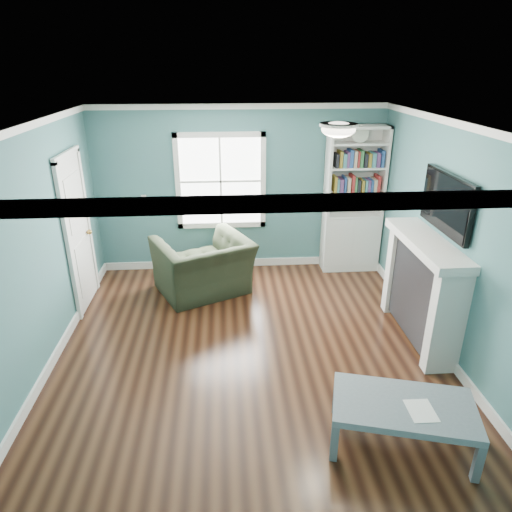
{
  "coord_description": "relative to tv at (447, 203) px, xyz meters",
  "views": [
    {
      "loc": [
        -0.26,
        -4.49,
        3.16
      ],
      "look_at": [
        0.1,
        0.4,
        1.07
      ],
      "focal_mm": 32.0,
      "sensor_mm": 36.0,
      "label": 1
    }
  ],
  "objects": [
    {
      "name": "floor",
      "position": [
        -2.2,
        -0.2,
        -1.72
      ],
      "size": [
        5.0,
        5.0,
        0.0
      ],
      "primitive_type": "plane",
      "color": "black",
      "rests_on": "ground"
    },
    {
      "name": "room_walls",
      "position": [
        -2.2,
        -0.2,
        -0.14
      ],
      "size": [
        5.0,
        5.0,
        5.0
      ],
      "color": "#3F7977",
      "rests_on": "ground"
    },
    {
      "name": "trim",
      "position": [
        -2.2,
        -0.2,
        -0.49
      ],
      "size": [
        4.5,
        5.0,
        2.6
      ],
      "color": "white",
      "rests_on": "ground"
    },
    {
      "name": "window",
      "position": [
        -2.5,
        2.29,
        -0.27
      ],
      "size": [
        1.4,
        0.06,
        1.5
      ],
      "color": "white",
      "rests_on": "room_walls"
    },
    {
      "name": "bookshelf",
      "position": [
        -0.43,
        2.1,
        -0.8
      ],
      "size": [
        0.9,
        0.35,
        2.31
      ],
      "color": "silver",
      "rests_on": "ground"
    },
    {
      "name": "fireplace",
      "position": [
        -0.12,
        0.0,
        -1.09
      ],
      "size": [
        0.44,
        1.58,
        1.3
      ],
      "color": "black",
      "rests_on": "ground"
    },
    {
      "name": "tv",
      "position": [
        0.0,
        0.0,
        0.0
      ],
      "size": [
        0.06,
        1.1,
        0.65
      ],
      "primitive_type": "cube",
      "color": "black",
      "rests_on": "fireplace"
    },
    {
      "name": "door",
      "position": [
        -4.42,
        1.2,
        -0.65
      ],
      "size": [
        0.12,
        0.98,
        2.17
      ],
      "color": "silver",
      "rests_on": "ground"
    },
    {
      "name": "ceiling_fixture",
      "position": [
        -1.3,
        -0.1,
        0.82
      ],
      "size": [
        0.38,
        0.38,
        0.15
      ],
      "color": "white",
      "rests_on": "room_walls"
    },
    {
      "name": "light_switch",
      "position": [
        -3.7,
        2.28,
        -0.52
      ],
      "size": [
        0.08,
        0.01,
        0.12
      ],
      "primitive_type": "cube",
      "color": "white",
      "rests_on": "room_walls"
    },
    {
      "name": "recliner",
      "position": [
        -2.79,
        1.4,
        -1.17
      ],
      "size": [
        1.49,
        1.28,
        1.1
      ],
      "primitive_type": "imported",
      "rotation": [
        0.0,
        0.0,
        -2.7
      ],
      "color": "black",
      "rests_on": "ground"
    },
    {
      "name": "coffee_table",
      "position": [
        -0.95,
        -1.68,
        -1.34
      ],
      "size": [
        1.34,
        0.95,
        0.44
      ],
      "rotation": [
        0.0,
        0.0,
        -0.26
      ],
      "color": "#505960",
      "rests_on": "ground"
    },
    {
      "name": "paper_sheet",
      "position": [
        -0.84,
        -1.77,
        -1.28
      ],
      "size": [
        0.23,
        0.29,
        0.0
      ],
      "primitive_type": "cube",
      "rotation": [
        0.0,
        0.0,
        -0.02
      ],
      "color": "white",
      "rests_on": "coffee_table"
    }
  ]
}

